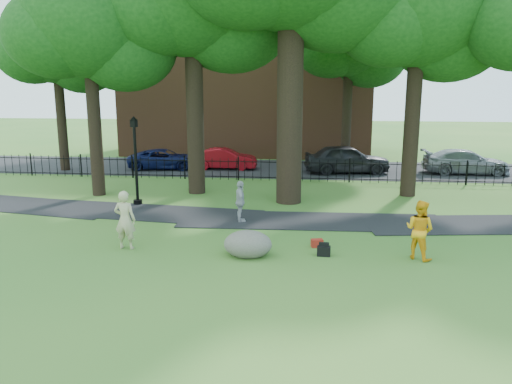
# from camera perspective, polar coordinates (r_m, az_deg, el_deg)

# --- Properties ---
(ground) EXTENTS (120.00, 120.00, 0.00)m
(ground) POSITION_cam_1_polar(r_m,az_deg,el_deg) (15.50, 2.44, -7.08)
(ground) COLOR #2F6824
(ground) RESTS_ON ground
(footpath) EXTENTS (36.07, 3.85, 0.03)m
(footpath) POSITION_cam_1_polar(r_m,az_deg,el_deg) (19.19, 6.26, -3.35)
(footpath) COLOR black
(footpath) RESTS_ON ground
(street) EXTENTS (80.00, 7.00, 0.02)m
(street) POSITION_cam_1_polar(r_m,az_deg,el_deg) (31.04, 4.56, 2.63)
(street) COLOR black
(street) RESTS_ON ground
(iron_fence) EXTENTS (44.00, 0.04, 1.20)m
(iron_fence) POSITION_cam_1_polar(r_m,az_deg,el_deg) (27.00, 4.28, 2.50)
(iron_fence) COLOR black
(iron_fence) RESTS_ON ground
(brick_building) EXTENTS (18.00, 8.00, 12.00)m
(brick_building) POSITION_cam_1_polar(r_m,az_deg,el_deg) (38.93, -0.92, 13.45)
(brick_building) COLOR brown
(brick_building) RESTS_ON ground
(tree_row) EXTENTS (26.82, 7.96, 12.42)m
(tree_row) POSITION_cam_1_polar(r_m,az_deg,el_deg) (23.21, 5.56, 19.64)
(tree_row) COLOR black
(tree_row) RESTS_ON ground
(woman) EXTENTS (0.71, 0.48, 1.88)m
(woman) POSITION_cam_1_polar(r_m,az_deg,el_deg) (16.24, -14.75, -3.11)
(woman) COLOR tan
(woman) RESTS_ON ground
(man) EXTENTS (1.10, 1.07, 1.79)m
(man) POSITION_cam_1_polar(r_m,az_deg,el_deg) (15.60, 18.19, -4.12)
(man) COLOR #FAA715
(man) RESTS_ON ground
(pedestrian) EXTENTS (0.61, 1.00, 1.59)m
(pedestrian) POSITION_cam_1_polar(r_m,az_deg,el_deg) (18.78, -1.81, -1.12)
(pedestrian) COLOR #A5A4A9
(pedestrian) RESTS_ON ground
(boulder) EXTENTS (1.63, 1.33, 0.86)m
(boulder) POSITION_cam_1_polar(r_m,az_deg,el_deg) (15.18, -0.94, -5.78)
(boulder) COLOR #665F55
(boulder) RESTS_ON ground
(lamppost) EXTENTS (0.38, 0.38, 3.82)m
(lamppost) POSITION_cam_1_polar(r_m,az_deg,el_deg) (21.97, -13.58, 3.34)
(lamppost) COLOR black
(lamppost) RESTS_ON ground
(backpack) EXTENTS (0.42, 0.28, 0.30)m
(backpack) POSITION_cam_1_polar(r_m,az_deg,el_deg) (15.41, 7.76, -6.70)
(backpack) COLOR black
(backpack) RESTS_ON ground
(red_bag) EXTENTS (0.41, 0.32, 0.25)m
(red_bag) POSITION_cam_1_polar(r_m,az_deg,el_deg) (16.21, 6.99, -5.82)
(red_bag) COLOR maroon
(red_bag) RESTS_ON ground
(red_sedan) EXTENTS (3.99, 1.52, 1.30)m
(red_sedan) POSITION_cam_1_polar(r_m,az_deg,el_deg) (30.87, -3.61, 3.82)
(red_sedan) COLOR maroon
(red_sedan) RESTS_ON ground
(navy_van) EXTENTS (4.60, 2.50, 1.22)m
(navy_van) POSITION_cam_1_polar(r_m,az_deg,el_deg) (31.39, -10.42, 3.71)
(navy_van) COLOR #0D1441
(navy_van) RESTS_ON ground
(grey_car) EXTENTS (5.19, 2.72, 1.68)m
(grey_car) POSITION_cam_1_polar(r_m,az_deg,el_deg) (29.90, 10.32, 3.75)
(grey_car) COLOR #232325
(grey_car) RESTS_ON ground
(silver_car) EXTENTS (4.94, 2.10, 1.42)m
(silver_car) POSITION_cam_1_polar(r_m,az_deg,el_deg) (31.65, 22.82, 3.20)
(silver_car) COLOR gray
(silver_car) RESTS_ON ground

